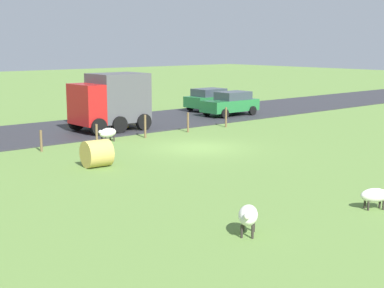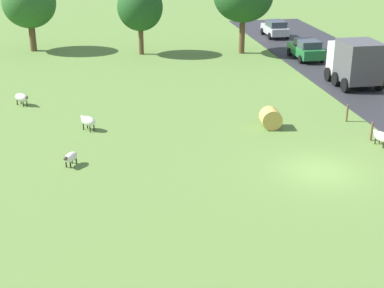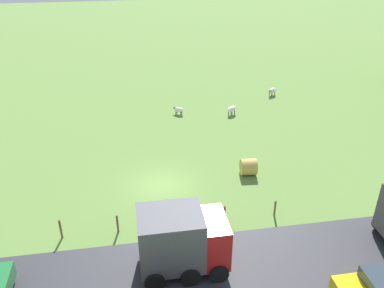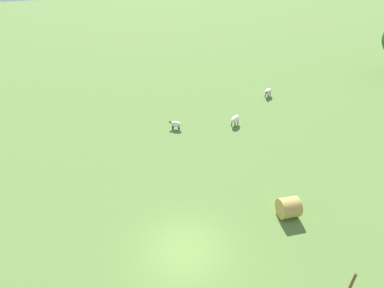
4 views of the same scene
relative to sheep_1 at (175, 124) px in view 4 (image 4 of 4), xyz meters
name	(u,v)px [view 4 (image 4 of 4)]	position (x,y,z in m)	size (l,w,h in m)	color
ground_plane	(185,250)	(11.52, -2.73, -0.44)	(160.00, 160.00, 0.00)	olive
sheep_1	(175,124)	(0.00, 0.00, 0.00)	(0.86, 1.02, 0.67)	white
sheep_2	(235,119)	(0.89, 4.79, 0.10)	(1.05, 1.11, 0.81)	white
sheep_3	(268,92)	(-3.17, 10.08, 0.07)	(1.13, 1.17, 0.77)	silver
hay_bale_0	(289,207)	(11.01, 3.38, 0.13)	(1.14, 1.14, 1.07)	tan
fence_post_4	(353,281)	(15.70, 3.62, 0.07)	(0.12, 0.12, 1.03)	brown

